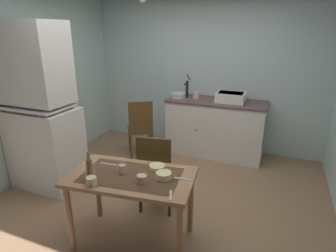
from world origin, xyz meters
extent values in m
plane|color=#8F6B4E|center=(0.00, 0.00, 0.00)|extent=(5.00, 5.00, 0.00)
cube|color=silver|center=(0.00, 1.98, 1.32)|extent=(4.10, 0.10, 2.64)
cube|color=silver|center=(-2.05, 0.00, 1.32)|extent=(0.10, 3.96, 2.64)
cube|color=silver|center=(-1.55, -0.20, 0.53)|extent=(0.86, 0.59, 1.06)
cube|color=silver|center=(-1.55, -0.20, 1.63)|extent=(0.79, 0.50, 0.98)
cube|color=silver|center=(-1.55, -0.23, 1.10)|extent=(0.77, 0.53, 0.02)
cube|color=silver|center=(0.30, 1.61, 0.45)|extent=(1.55, 0.60, 0.90)
cube|color=brown|center=(0.30, 1.61, 0.91)|extent=(1.58, 0.63, 0.03)
sphere|color=#2D2823|center=(0.07, 1.30, 0.49)|extent=(0.02, 0.02, 0.02)
cube|color=white|center=(0.52, 1.61, 1.00)|extent=(0.44, 0.34, 0.15)
cube|color=black|center=(0.52, 1.61, 1.07)|extent=(0.38, 0.28, 0.01)
cylinder|color=#232328|center=(-0.22, 1.66, 1.07)|extent=(0.05, 0.05, 0.28)
cylinder|color=#232328|center=(-0.22, 1.59, 1.17)|extent=(0.03, 0.12, 0.03)
cylinder|color=#2C2D23|center=(-0.22, 1.72, 1.26)|extent=(0.02, 0.16, 0.12)
cylinder|color=#ADD1C1|center=(-0.34, 1.56, 0.97)|extent=(0.25, 0.25, 0.08)
cylinder|color=beige|center=(-0.04, 1.63, 0.99)|extent=(0.11, 0.11, 0.11)
cube|color=#9B6D4A|center=(0.04, -0.75, 0.72)|extent=(1.23, 0.79, 0.04)
cube|color=silver|center=(0.04, -0.75, 0.73)|extent=(0.96, 0.62, 0.00)
cylinder|color=#996C50|center=(-0.45, -1.08, 0.35)|extent=(0.06, 0.06, 0.70)
cylinder|color=#A3744C|center=(0.59, -0.95, 0.35)|extent=(0.06, 0.06, 0.70)
cylinder|color=#9F704E|center=(-0.51, -0.55, 0.35)|extent=(0.06, 0.06, 0.70)
cylinder|color=#A17445|center=(0.52, -0.42, 0.35)|extent=(0.06, 0.06, 0.70)
cube|color=#4D3719|center=(0.03, -0.12, 0.43)|extent=(0.46, 0.46, 0.03)
cube|color=#4F3A1A|center=(0.06, -0.30, 0.70)|extent=(0.38, 0.09, 0.50)
cylinder|color=#4D3719|center=(0.17, 0.08, 0.21)|extent=(0.04, 0.04, 0.42)
cylinder|color=#4D3719|center=(-0.17, 0.02, 0.21)|extent=(0.04, 0.04, 0.42)
cylinder|color=#4D3719|center=(0.23, -0.26, 0.21)|extent=(0.04, 0.04, 0.42)
cylinder|color=#4D3719|center=(-0.11, -0.32, 0.21)|extent=(0.04, 0.04, 0.42)
cube|color=brown|center=(-0.84, 1.10, 0.44)|extent=(0.55, 0.55, 0.03)
cube|color=brown|center=(-0.74, 0.95, 0.71)|extent=(0.33, 0.23, 0.51)
cylinder|color=brown|center=(-0.79, 1.34, 0.21)|extent=(0.04, 0.04, 0.43)
cylinder|color=brown|center=(-1.07, 1.15, 0.21)|extent=(0.04, 0.04, 0.43)
cylinder|color=brown|center=(-0.60, 1.05, 0.21)|extent=(0.04, 0.04, 0.43)
cylinder|color=brown|center=(-0.89, 0.87, 0.21)|extent=(0.04, 0.04, 0.43)
cylinder|color=beige|center=(0.21, -0.54, 0.75)|extent=(0.15, 0.15, 0.04)
cylinder|color=beige|center=(0.34, -0.68, 0.76)|extent=(0.14, 0.14, 0.06)
cylinder|color=tan|center=(0.19, -0.82, 0.77)|extent=(0.09, 0.09, 0.07)
cylinder|color=beige|center=(-0.19, -1.03, 0.77)|extent=(0.09, 0.09, 0.08)
cylinder|color=tan|center=(-0.06, -0.74, 0.77)|extent=(0.06, 0.06, 0.08)
cylinder|color=olive|center=(-0.28, -0.93, 0.83)|extent=(0.06, 0.06, 0.19)
cylinder|color=olive|center=(-0.28, -0.93, 0.95)|extent=(0.03, 0.03, 0.07)
cube|color=silver|center=(-0.28, -0.64, 0.74)|extent=(0.18, 0.03, 0.00)
cube|color=beige|center=(0.51, -0.64, 0.74)|extent=(0.15, 0.03, 0.00)
cube|color=beige|center=(-0.45, -0.72, 0.74)|extent=(0.07, 0.14, 0.00)
cube|color=beige|center=(0.50, -0.92, 0.74)|extent=(0.07, 0.15, 0.00)
camera|label=1|loc=(1.22, -2.76, 2.02)|focal=29.92mm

